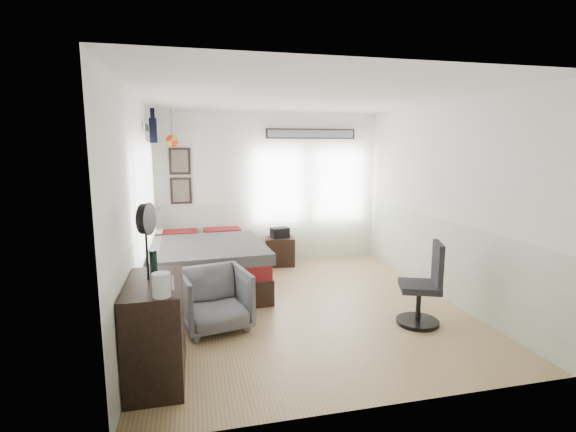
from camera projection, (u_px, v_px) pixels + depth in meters
name	position (u px, v px, depth m)	size (l,w,h in m)	color
ground_plane	(302.00, 306.00, 5.54)	(4.00, 4.50, 0.01)	#9F815A
room_shell	(293.00, 184.00, 5.44)	(4.02, 4.52, 2.71)	white
wall_decor	(207.00, 146.00, 6.83)	(3.55, 1.32, 1.44)	black
bed	(207.00, 264.00, 6.26)	(1.69, 2.29, 0.70)	black
dresser	(156.00, 330.00, 3.77)	(0.48, 1.00, 0.90)	black
armchair	(215.00, 299.00, 4.81)	(0.74, 0.76, 0.70)	#5B5B5B
nightstand	(280.00, 251.00, 7.43)	(0.50, 0.40, 0.50)	black
task_chair	(424.00, 291.00, 4.90)	(0.57, 0.57, 1.00)	black
kettle	(162.00, 285.00, 3.32)	(0.17, 0.15, 0.19)	silver
bottle	(154.00, 265.00, 3.77)	(0.07, 0.07, 0.26)	black
stand_fan	(146.00, 220.00, 3.66)	(0.15, 0.28, 0.70)	black
black_bag	(280.00, 233.00, 7.38)	(0.30, 0.20, 0.18)	black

